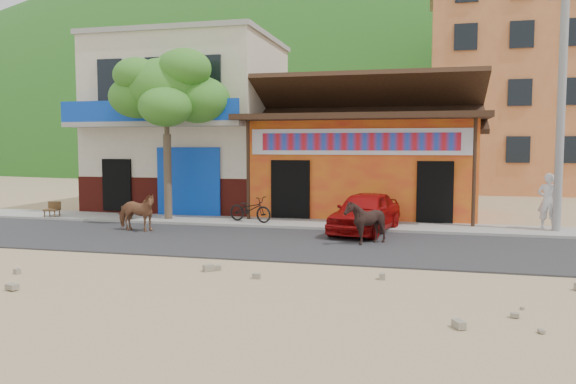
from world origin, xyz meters
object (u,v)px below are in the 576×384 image
utility_pole (562,99)px  scooter (250,209)px  cow_dark (365,222)px  cow_tan (136,212)px  pedestrian (548,201)px  red_car (365,212)px  cafe_chair_left (126,207)px  cafe_chair_right (52,203)px  tree (167,134)px

utility_pole → scooter: utility_pole is taller
cow_dark → cow_tan: bearing=-98.7°
cow_dark → pedestrian: size_ratio=0.70×
red_car → scooter: size_ratio=2.24×
red_car → cafe_chair_left: red_car is taller
cow_dark → cafe_chair_left: 9.09m
red_car → scooter: (-4.00, 0.88, -0.12)m
cow_tan → scooter: (2.99, 2.33, -0.07)m
cow_tan → red_car: (6.99, 1.45, 0.04)m
scooter → cafe_chair_right: (-7.50, -0.38, 0.07)m
utility_pole → cafe_chair_right: utility_pole is taller
cow_dark → cafe_chair_right: 11.99m
utility_pole → cow_tan: bearing=-168.2°
utility_pole → pedestrian: utility_pole is taller
cow_tan → cafe_chair_right: (-4.51, 1.95, -0.01)m
tree → cafe_chair_right: tree is taller
utility_pole → cafe_chair_left: 14.66m
tree → cow_tan: size_ratio=4.28×
cow_dark → cafe_chair_left: cow_dark is taller
cow_dark → utility_pole: bearing=116.9°
cow_dark → cafe_chair_left: size_ratio=1.43×
scooter → red_car: bearing=-85.4°
cow_dark → scooter: cow_dark is taller
scooter → pedestrian: size_ratio=0.95×
cafe_chair_left → tree: bearing=4.8°
cow_dark → scooter: (-4.21, 2.94, -0.09)m
utility_pole → red_car: utility_pole is taller
pedestrian → cafe_chair_left: size_ratio=2.06×
scooter → cafe_chair_left: size_ratio=1.96×
tree → cow_dark: bearing=-22.7°
utility_pole → red_car: size_ratio=2.14×
scooter → pedestrian: pedestrian is taller
red_car → pedestrian: pedestrian is taller
cafe_chair_left → pedestrian: bearing=-10.7°
scooter → pedestrian: bearing=-69.1°
scooter → cafe_chair_left: scooter is taller
utility_pole → cow_tan: utility_pole is taller
cow_tan → red_car: size_ratio=0.38×
utility_pole → tree: bearing=-179.1°
cow_dark → red_car: bearing=-177.9°
red_car → cafe_chair_left: bearing=-172.1°
cow_tan → red_car: bearing=-75.4°
red_car → pedestrian: 5.71m
tree → cow_tan: 3.50m
tree → red_car: 7.58m
utility_pole → red_car: 6.77m
red_car → cow_dark: bearing=-72.8°
scooter → cafe_chair_left: (-4.50, -0.38, -0.01)m
cow_tan → red_car: red_car is taller
pedestrian → cafe_chair_left: pedestrian is taller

